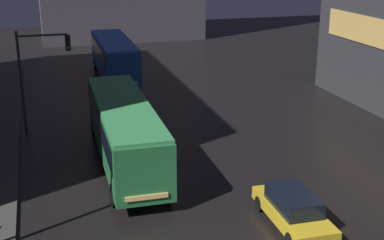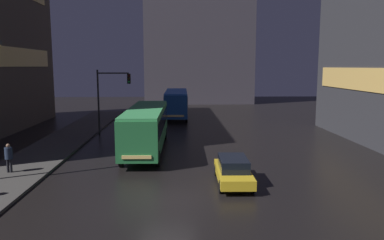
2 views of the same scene
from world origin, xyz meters
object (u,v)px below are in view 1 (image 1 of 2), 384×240
at_px(bus_near, 124,127).
at_px(bus_far, 114,55).
at_px(car_taxi, 293,209).
at_px(traffic_light_main, 38,64).

distance_m(bus_near, bus_far, 17.91).
height_order(car_taxi, traffic_light_main, traffic_light_main).
bearing_deg(traffic_light_main, bus_near, -60.06).
bearing_deg(traffic_light_main, car_taxi, -58.19).
bearing_deg(traffic_light_main, bus_far, 62.11).
bearing_deg(bus_far, bus_near, 83.81).
bearing_deg(car_taxi, traffic_light_main, -56.90).
relative_size(bus_far, car_taxi, 2.42).
xyz_separation_m(car_taxi, traffic_light_main, (-9.07, 14.62, 3.26)).
height_order(bus_near, car_taxi, bus_near).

